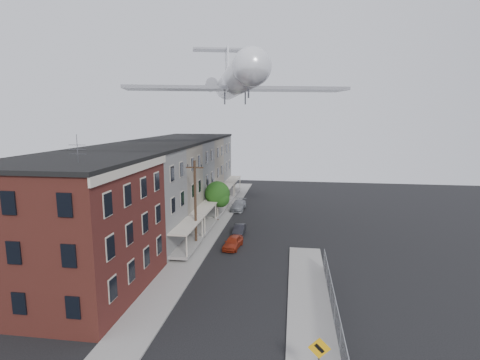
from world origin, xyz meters
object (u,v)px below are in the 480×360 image
object	(u,v)px
street_tree	(218,195)
airplane	(235,81)
car_mid	(239,230)
car_far	(238,205)
warning_sign	(319,355)
utility_pole	(195,203)
car_near	(233,242)

from	to	relation	value
street_tree	airplane	bearing A→B (deg)	-54.29
car_mid	car_far	world-z (taller)	car_far
street_tree	warning_sign	bearing A→B (deg)	-69.42
utility_pole	car_mid	world-z (taller)	utility_pole
car_mid	car_far	size ratio (longest dim) A/B	0.74
car_near	airplane	world-z (taller)	airplane
street_tree	car_near	world-z (taller)	street_tree
utility_pole	car_mid	size ratio (longest dim) A/B	2.62
street_tree	airplane	size ratio (longest dim) A/B	0.19
warning_sign	street_tree	world-z (taller)	street_tree
utility_pole	car_mid	bearing A→B (deg)	51.45
warning_sign	car_mid	distance (m)	24.95
airplane	warning_sign	bearing A→B (deg)	-72.21
street_tree	car_far	xyz separation A→B (m)	(1.67, 6.18, -2.77)
warning_sign	car_far	distance (m)	36.34
utility_pole	airplane	xyz separation A→B (m)	(3.19, 5.94, 12.52)
car_near	car_mid	size ratio (longest dim) A/B	1.07
utility_pole	car_far	world-z (taller)	utility_pole
airplane	car_near	bearing A→B (deg)	-83.85
airplane	street_tree	bearing A→B (deg)	125.71
warning_sign	car_far	xyz separation A→B (m)	(-9.20, 35.13, -1.21)
street_tree	airplane	world-z (taller)	airplane
warning_sign	utility_pole	bearing A→B (deg)	120.48
car_near	car_mid	xyz separation A→B (m)	(-0.00, 4.50, -0.06)
warning_sign	airplane	xyz separation A→B (m)	(-8.01, 24.97, 15.31)
car_near	car_far	distance (m)	15.94
utility_pole	car_near	world-z (taller)	utility_pole
street_tree	car_far	world-z (taller)	street_tree
street_tree	car_mid	size ratio (longest dim) A/B	1.51
airplane	car_mid	bearing A→B (deg)	-62.49
car_mid	car_near	bearing A→B (deg)	-90.18
warning_sign	airplane	size ratio (longest dim) A/B	0.11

